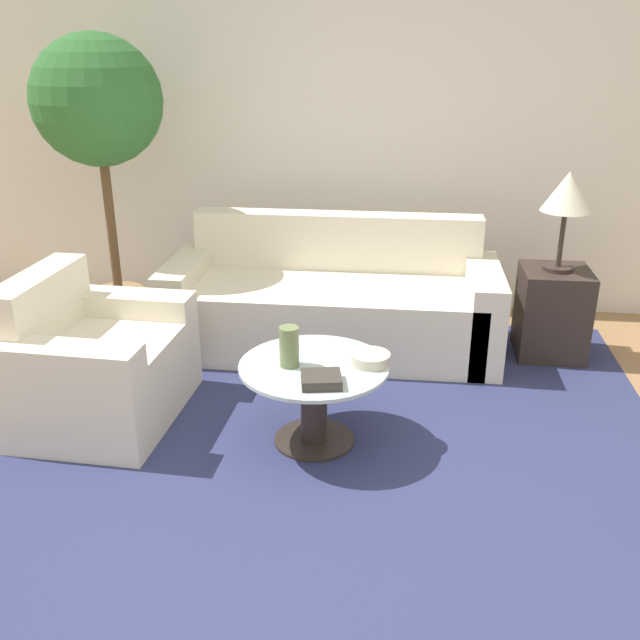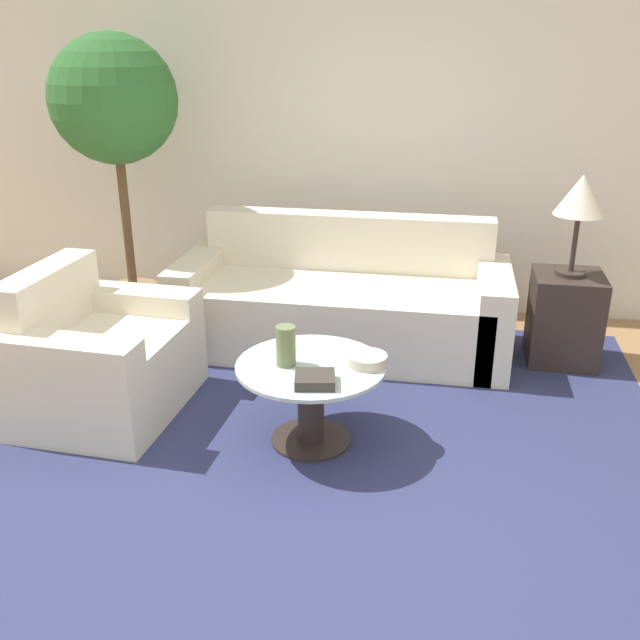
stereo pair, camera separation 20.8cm
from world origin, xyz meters
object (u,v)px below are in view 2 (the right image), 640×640
object	(u,v)px
bowl	(367,360)
book_stack	(315,379)
armchair	(96,361)
table_lamp	(581,199)
sofa_main	(342,304)
coffee_table	(311,392)
potted_plant	(115,113)
vase	(286,346)

from	to	relation	value
bowl	book_stack	xyz separation A→B (m)	(-0.21, -0.24, -0.00)
armchair	table_lamp	bearing A→B (deg)	-64.16
sofa_main	armchair	world-z (taller)	sofa_main
coffee_table	book_stack	distance (m)	0.27
potted_plant	bowl	world-z (taller)	potted_plant
coffee_table	bowl	world-z (taller)	bowl
armchair	sofa_main	bearing A→B (deg)	-44.23
potted_plant	armchair	bearing A→B (deg)	-75.37
coffee_table	table_lamp	bearing A→B (deg)	42.18
armchair	book_stack	xyz separation A→B (m)	(1.24, -0.34, 0.17)
potted_plant	vase	size ratio (longest dim) A/B	9.68
armchair	book_stack	world-z (taller)	armchair
potted_plant	sofa_main	bearing A→B (deg)	-2.79
sofa_main	vase	world-z (taller)	sofa_main
sofa_main	potted_plant	bearing A→B (deg)	177.21
coffee_table	potted_plant	world-z (taller)	potted_plant
bowl	book_stack	bearing A→B (deg)	-130.74
potted_plant	vase	bearing A→B (deg)	-43.71
armchair	book_stack	distance (m)	1.30
potted_plant	vase	distance (m)	2.10
potted_plant	bowl	bearing A→B (deg)	-35.39
coffee_table	potted_plant	xyz separation A→B (m)	(-1.48, 1.29, 1.14)
table_lamp	potted_plant	size ratio (longest dim) A/B	0.31
sofa_main	coffee_table	world-z (taller)	sofa_main
armchair	table_lamp	world-z (taller)	table_lamp
sofa_main	vase	bearing A→B (deg)	-93.87
bowl	sofa_main	bearing A→B (deg)	104.12
coffee_table	table_lamp	distance (m)	1.94
armchair	coffee_table	world-z (taller)	armchair
potted_plant	book_stack	distance (m)	2.35
armchair	vase	bearing A→B (deg)	-95.92
sofa_main	book_stack	distance (m)	1.43
sofa_main	table_lamp	xyz separation A→B (m)	(1.36, -0.01, 0.74)
sofa_main	armchair	xyz separation A→B (m)	(-1.16, -1.07, -0.00)
armchair	table_lamp	distance (m)	2.83
coffee_table	potted_plant	size ratio (longest dim) A/B	0.38
armchair	bowl	xyz separation A→B (m)	(1.45, -0.10, 0.18)
armchair	coffee_table	bearing A→B (deg)	-93.90
sofa_main	potted_plant	world-z (taller)	potted_plant
table_lamp	potted_plant	distance (m)	2.85
coffee_table	book_stack	world-z (taller)	book_stack
sofa_main	book_stack	bearing A→B (deg)	-86.47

